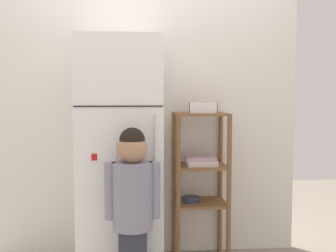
% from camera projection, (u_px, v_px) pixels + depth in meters
% --- Properties ---
extents(kitchen_wall_back, '(2.47, 0.03, 2.22)m').
position_uv_depth(kitchen_wall_back, '(146.00, 119.00, 3.40)').
color(kitchen_wall_back, silver).
rests_on(kitchen_wall_back, ground).
extents(refrigerator, '(0.60, 0.63, 1.72)m').
position_uv_depth(refrigerator, '(121.00, 155.00, 3.08)').
color(refrigerator, white).
rests_on(refrigerator, ground).
extents(child_standing, '(0.36, 0.26, 1.10)m').
position_uv_depth(child_standing, '(133.00, 195.00, 2.67)').
color(child_standing, '#313341').
rests_on(child_standing, ground).
extents(pantry_shelf_unit, '(0.42, 0.36, 1.17)m').
position_uv_depth(pantry_shelf_unit, '(200.00, 172.00, 3.25)').
color(pantry_shelf_unit, brown).
rests_on(pantry_shelf_unit, ground).
extents(fruit_bin, '(0.22, 0.15, 0.08)m').
position_uv_depth(fruit_bin, '(202.00, 108.00, 3.20)').
color(fruit_bin, white).
rests_on(fruit_bin, pantry_shelf_unit).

